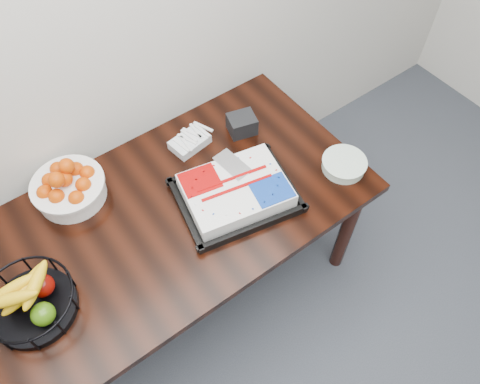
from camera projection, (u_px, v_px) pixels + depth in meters
table at (161, 230)px, 2.00m from camera, size 1.80×0.90×0.75m
cake_tray at (236, 192)px, 1.95m from camera, size 0.54×0.46×0.10m
tangerine_bowl at (68, 185)px, 1.92m from camera, size 0.31×0.31×0.19m
fruit_basket at (30, 302)px, 1.64m from camera, size 0.32×0.32×0.17m
plate_stack at (344, 164)px, 2.06m from camera, size 0.20×0.20×0.05m
fork_bag at (190, 142)px, 2.14m from camera, size 0.19×0.14×0.05m
napkin_box at (242, 124)px, 2.17m from camera, size 0.15×0.14×0.09m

